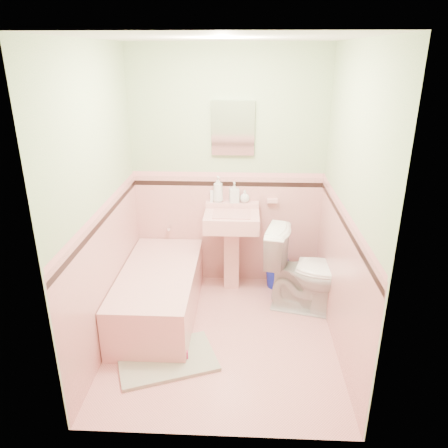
{
  "coord_description": "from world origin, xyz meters",
  "views": [
    {
      "loc": [
        0.17,
        -3.28,
        2.41
      ],
      "look_at": [
        0.0,
        0.25,
        1.0
      ],
      "focal_mm": 34.79,
      "sensor_mm": 36.0,
      "label": 1
    }
  ],
  "objects_px": {
    "soap_bottle_left": "(218,189)",
    "shoe": "(178,354)",
    "medicine_cabinet": "(233,128)",
    "bucket": "(277,275)",
    "sink": "(232,252)",
    "toilet": "(308,271)",
    "soap_bottle_mid": "(234,192)",
    "bathtub": "(159,294)",
    "soap_bottle_right": "(245,196)"
  },
  "relations": [
    {
      "from": "soap_bottle_left",
      "to": "shoe",
      "type": "xyz_separation_m",
      "value": [
        -0.26,
        -1.39,
        -1.01
      ]
    },
    {
      "from": "medicine_cabinet",
      "to": "bucket",
      "type": "bearing_deg",
      "value": -14.15
    },
    {
      "from": "sink",
      "to": "toilet",
      "type": "relative_size",
      "value": 1.04
    },
    {
      "from": "soap_bottle_left",
      "to": "bucket",
      "type": "relative_size",
      "value": 1.05
    },
    {
      "from": "soap_bottle_mid",
      "to": "bucket",
      "type": "bearing_deg",
      "value": -11.28
    },
    {
      "from": "sink",
      "to": "toilet",
      "type": "xyz_separation_m",
      "value": [
        0.76,
        -0.36,
        -0.02
      ]
    },
    {
      "from": "medicine_cabinet",
      "to": "bucket",
      "type": "relative_size",
      "value": 2.05
    },
    {
      "from": "sink",
      "to": "medicine_cabinet",
      "type": "distance_m",
      "value": 1.28
    },
    {
      "from": "soap_bottle_left",
      "to": "bucket",
      "type": "xyz_separation_m",
      "value": [
        0.65,
        -0.1,
        -0.94
      ]
    },
    {
      "from": "sink",
      "to": "bathtub",
      "type": "bearing_deg",
      "value": -142.07
    },
    {
      "from": "bathtub",
      "to": "shoe",
      "type": "relative_size",
      "value": 9.16
    },
    {
      "from": "medicine_cabinet",
      "to": "soap_bottle_mid",
      "type": "bearing_deg",
      "value": -58.21
    },
    {
      "from": "medicine_cabinet",
      "to": "bucket",
      "type": "distance_m",
      "value": 1.65
    },
    {
      "from": "shoe",
      "to": "soap_bottle_mid",
      "type": "bearing_deg",
      "value": 58.03
    },
    {
      "from": "medicine_cabinet",
      "to": "soap_bottle_right",
      "type": "height_order",
      "value": "medicine_cabinet"
    },
    {
      "from": "bucket",
      "to": "soap_bottle_right",
      "type": "bearing_deg",
      "value": 165.49
    },
    {
      "from": "sink",
      "to": "soap_bottle_right",
      "type": "relative_size",
      "value": 6.73
    },
    {
      "from": "soap_bottle_left",
      "to": "shoe",
      "type": "relative_size",
      "value": 1.68
    },
    {
      "from": "bathtub",
      "to": "medicine_cabinet",
      "type": "relative_size",
      "value": 2.8
    },
    {
      "from": "medicine_cabinet",
      "to": "soap_bottle_left",
      "type": "height_order",
      "value": "medicine_cabinet"
    },
    {
      "from": "soap_bottle_mid",
      "to": "toilet",
      "type": "height_order",
      "value": "soap_bottle_mid"
    },
    {
      "from": "bathtub",
      "to": "shoe",
      "type": "xyz_separation_m",
      "value": [
        0.27,
        -0.68,
        -0.16
      ]
    },
    {
      "from": "soap_bottle_mid",
      "to": "shoe",
      "type": "relative_size",
      "value": 1.32
    },
    {
      "from": "sink",
      "to": "soap_bottle_right",
      "type": "bearing_deg",
      "value": 54.4
    },
    {
      "from": "sink",
      "to": "toilet",
      "type": "height_order",
      "value": "sink"
    },
    {
      "from": "sink",
      "to": "medicine_cabinet",
      "type": "relative_size",
      "value": 1.63
    },
    {
      "from": "bathtub",
      "to": "soap_bottle_right",
      "type": "bearing_deg",
      "value": 41.28
    },
    {
      "from": "sink",
      "to": "soap_bottle_left",
      "type": "distance_m",
      "value": 0.68
    },
    {
      "from": "soap_bottle_mid",
      "to": "toilet",
      "type": "relative_size",
      "value": 0.26
    },
    {
      "from": "bathtub",
      "to": "soap_bottle_left",
      "type": "height_order",
      "value": "soap_bottle_left"
    },
    {
      "from": "medicine_cabinet",
      "to": "soap_bottle_right",
      "type": "bearing_deg",
      "value": -13.1
    },
    {
      "from": "sink",
      "to": "soap_bottle_right",
      "type": "height_order",
      "value": "soap_bottle_right"
    },
    {
      "from": "medicine_cabinet",
      "to": "sink",
      "type": "bearing_deg",
      "value": -90.0
    },
    {
      "from": "medicine_cabinet",
      "to": "bucket",
      "type": "height_order",
      "value": "medicine_cabinet"
    },
    {
      "from": "sink",
      "to": "soap_bottle_mid",
      "type": "height_order",
      "value": "soap_bottle_mid"
    },
    {
      "from": "sink",
      "to": "soap_bottle_mid",
      "type": "distance_m",
      "value": 0.63
    },
    {
      "from": "soap_bottle_mid",
      "to": "soap_bottle_right",
      "type": "height_order",
      "value": "soap_bottle_mid"
    },
    {
      "from": "bathtub",
      "to": "soap_bottle_right",
      "type": "distance_m",
      "value": 1.33
    },
    {
      "from": "soap_bottle_left",
      "to": "soap_bottle_right",
      "type": "height_order",
      "value": "soap_bottle_left"
    },
    {
      "from": "bathtub",
      "to": "soap_bottle_mid",
      "type": "distance_m",
      "value": 1.29
    },
    {
      "from": "medicine_cabinet",
      "to": "soap_bottle_left",
      "type": "bearing_deg",
      "value": -168.74
    },
    {
      "from": "sink",
      "to": "soap_bottle_right",
      "type": "distance_m",
      "value": 0.61
    },
    {
      "from": "bathtub",
      "to": "soap_bottle_right",
      "type": "relative_size",
      "value": 11.52
    },
    {
      "from": "soap_bottle_left",
      "to": "soap_bottle_right",
      "type": "bearing_deg",
      "value": 0.0
    },
    {
      "from": "toilet",
      "to": "sink",
      "type": "bearing_deg",
      "value": 78.82
    },
    {
      "from": "soap_bottle_right",
      "to": "toilet",
      "type": "height_order",
      "value": "soap_bottle_right"
    },
    {
      "from": "bucket",
      "to": "shoe",
      "type": "bearing_deg",
      "value": -124.92
    },
    {
      "from": "bathtub",
      "to": "soap_bottle_mid",
      "type": "bearing_deg",
      "value": 45.46
    },
    {
      "from": "soap_bottle_left",
      "to": "soap_bottle_right",
      "type": "relative_size",
      "value": 2.11
    },
    {
      "from": "sink",
      "to": "shoe",
      "type": "bearing_deg",
      "value": -108.54
    }
  ]
}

